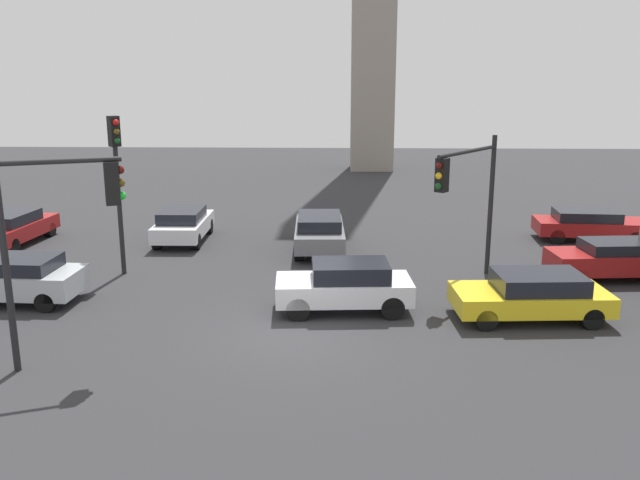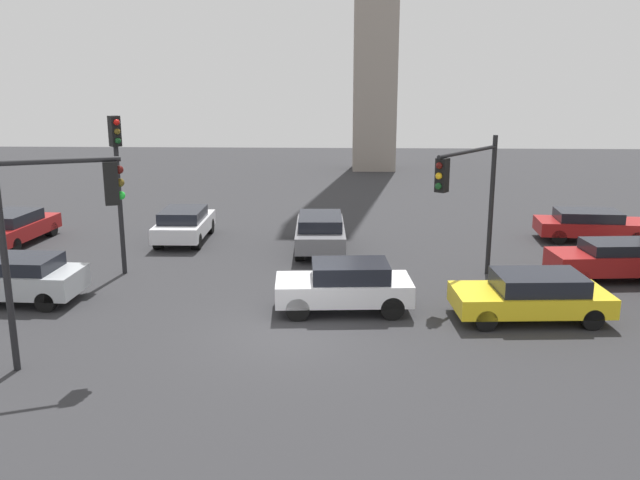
# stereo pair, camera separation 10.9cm
# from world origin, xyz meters

# --- Properties ---
(ground_plane) EXTENTS (92.08, 92.08, 0.00)m
(ground_plane) POSITION_xyz_m (0.00, 0.00, 0.00)
(ground_plane) COLOR #2D2D30
(traffic_light_0) EXTENTS (2.41, 3.16, 4.76)m
(traffic_light_0) POSITION_xyz_m (5.20, 4.44, 3.34)
(traffic_light_0) COLOR black
(traffic_light_0) RESTS_ON ground_plane
(traffic_light_1) EXTENTS (0.46, 0.47, 5.38)m
(traffic_light_1) POSITION_xyz_m (-6.25, 5.44, 3.74)
(traffic_light_1) COLOR black
(traffic_light_1) RESTS_ON ground_plane
(traffic_light_2) EXTENTS (2.60, 1.17, 5.04)m
(traffic_light_2) POSITION_xyz_m (-5.15, -1.92, 3.58)
(traffic_light_2) COLOR black
(traffic_light_2) RESTS_ON ground_plane
(car_0) EXTENTS (4.02, 2.04, 1.46)m
(car_0) POSITION_xyz_m (1.37, 1.95, 0.77)
(car_0) COLOR silver
(car_0) RESTS_ON ground_plane
(car_1) EXTENTS (2.24, 4.28, 1.33)m
(car_1) POSITION_xyz_m (-12.04, 9.38, 0.70)
(car_1) COLOR maroon
(car_1) RESTS_ON ground_plane
(car_2) EXTENTS (4.27, 2.03, 1.32)m
(car_2) POSITION_xyz_m (10.37, 5.36, 0.71)
(car_2) COLOR maroon
(car_2) RESTS_ON ground_plane
(car_3) EXTENTS (2.04, 4.65, 1.43)m
(car_3) POSITION_xyz_m (0.39, 8.85, 0.77)
(car_3) COLOR slate
(car_3) RESTS_ON ground_plane
(car_4) EXTENTS (4.15, 2.01, 1.40)m
(car_4) POSITION_xyz_m (-8.62, 2.41, 0.74)
(car_4) COLOR #ADB2B7
(car_4) RESTS_ON ground_plane
(car_5) EXTENTS (1.88, 4.08, 1.37)m
(car_5) POSITION_xyz_m (-5.24, 10.09, 0.73)
(car_5) COLOR silver
(car_5) RESTS_ON ground_plane
(car_6) EXTENTS (4.58, 2.12, 1.26)m
(car_6) POSITION_xyz_m (11.51, 10.82, 0.68)
(car_6) COLOR maroon
(car_6) RESTS_ON ground_plane
(car_7) EXTENTS (4.36, 2.19, 1.33)m
(car_7) POSITION_xyz_m (6.61, 1.45, 0.70)
(car_7) COLOR yellow
(car_7) RESTS_ON ground_plane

